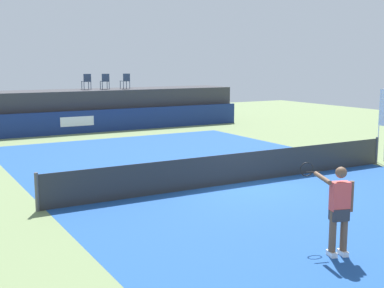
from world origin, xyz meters
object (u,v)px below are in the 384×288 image
net_post_far (377,150)px  tennis_player (338,208)px  spectator_chair_center (126,80)px  net_post_near (37,192)px  spectator_chair_left (105,81)px  spectator_chair_far_left (87,81)px

net_post_far → tennis_player: tennis_player is taller
spectator_chair_center → net_post_near: (-8.67, -15.09, -2.19)m
net_post_near → spectator_chair_left: bearing=63.9°
net_post_far → tennis_player: size_ratio=0.56×
spectator_chair_far_left → tennis_player: 21.55m
spectator_chair_far_left → spectator_chair_left: (1.00, -0.25, 0.00)m
spectator_chair_far_left → net_post_far: 16.70m
net_post_near → net_post_far: same height
spectator_chair_far_left → spectator_chair_center: (2.22, -0.36, 0.00)m
tennis_player → net_post_far: bearing=36.4°
spectator_chair_left → net_post_far: spectator_chair_left is taller
spectator_chair_far_left → net_post_far: size_ratio=0.89×
spectator_chair_left → tennis_player: size_ratio=0.50×
net_post_near → net_post_far: 12.40m
spectator_chair_left → net_post_far: bearing=-72.0°
spectator_chair_far_left → net_post_near: size_ratio=0.89×
net_post_near → net_post_far: bearing=0.0°
net_post_far → tennis_player: bearing=-143.6°
spectator_chair_left → tennis_player: bearing=-98.3°
spectator_chair_left → net_post_near: (-7.46, -15.20, -2.19)m
net_post_far → spectator_chair_far_left: bearing=111.0°
net_post_near → tennis_player: bearing=-53.6°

